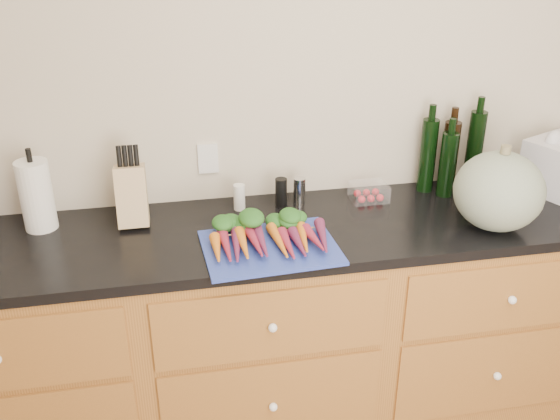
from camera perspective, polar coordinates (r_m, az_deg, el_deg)
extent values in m
cube|color=beige|center=(2.59, 6.63, 9.55)|extent=(4.10, 0.05, 2.60)
cube|color=brown|center=(2.69, 7.72, -10.13)|extent=(3.60, 0.60, 0.90)
cube|color=brown|center=(2.20, -0.75, -10.48)|extent=(0.82, 0.01, 0.28)
sphere|color=white|center=(2.19, -0.67, -10.72)|extent=(0.03, 0.03, 0.03)
cube|color=brown|center=(2.43, -0.70, -17.31)|extent=(0.82, 0.01, 0.38)
sphere|color=white|center=(2.42, -0.63, -17.57)|extent=(0.03, 0.03, 0.03)
cube|color=brown|center=(2.49, 20.29, -7.52)|extent=(0.82, 0.01, 0.28)
sphere|color=white|center=(2.48, 20.47, -7.71)|extent=(0.03, 0.03, 0.03)
cube|color=brown|center=(2.70, 19.09, -13.93)|extent=(0.82, 0.01, 0.38)
sphere|color=white|center=(2.69, 19.26, -14.14)|extent=(0.03, 0.03, 0.03)
cube|color=black|center=(2.45, 8.37, -1.20)|extent=(3.64, 0.62, 0.04)
cube|color=#273CA1|center=(2.20, -0.93, -3.44)|extent=(0.49, 0.38, 0.01)
cone|color=orange|center=(2.15, -5.75, -3.51)|extent=(0.04, 0.20, 0.04)
cone|color=maroon|center=(2.15, -4.92, -3.44)|extent=(0.04, 0.20, 0.04)
cone|color=#6A2147|center=(2.15, -4.09, -3.37)|extent=(0.04, 0.20, 0.04)
cone|color=orange|center=(2.16, -3.26, -3.30)|extent=(0.04, 0.20, 0.04)
cone|color=maroon|center=(2.16, -2.43, -3.22)|extent=(0.04, 0.20, 0.04)
cone|color=#6A2147|center=(2.17, -1.61, -3.15)|extent=(0.04, 0.20, 0.04)
ellipsoid|color=#1C4617|center=(2.28, -4.16, -1.36)|extent=(0.20, 0.12, 0.06)
cone|color=orange|center=(2.17, -0.08, -3.01)|extent=(0.04, 0.20, 0.04)
cone|color=maroon|center=(2.18, 0.73, -2.93)|extent=(0.04, 0.20, 0.04)
cone|color=#6A2147|center=(2.19, 1.54, -2.85)|extent=(0.04, 0.20, 0.04)
cone|color=orange|center=(2.19, 2.34, -2.78)|extent=(0.04, 0.20, 0.04)
cone|color=maroon|center=(2.20, 3.14, -2.70)|extent=(0.04, 0.20, 0.04)
cone|color=#6A2147|center=(2.21, 3.93, -2.63)|extent=(0.04, 0.20, 0.04)
ellipsoid|color=#1C4617|center=(2.31, 1.15, -0.90)|extent=(0.20, 0.12, 0.06)
ellipsoid|color=slate|center=(2.42, 19.37, 1.63)|extent=(0.33, 0.33, 0.29)
cylinder|color=white|center=(2.45, -21.38, 1.24)|extent=(0.12, 0.12, 0.27)
cube|color=tan|center=(2.40, -13.40, 1.29)|extent=(0.11, 0.11, 0.23)
cylinder|color=white|center=(2.47, -3.74, 1.18)|extent=(0.05, 0.05, 0.10)
cylinder|color=black|center=(2.49, 0.10, 1.62)|extent=(0.05, 0.05, 0.12)
cylinder|color=silver|center=(2.51, 1.77, 1.72)|extent=(0.05, 0.05, 0.11)
cube|color=white|center=(2.58, 8.13, 1.65)|extent=(0.15, 0.12, 0.07)
cylinder|color=black|center=(2.67, 13.35, 4.87)|extent=(0.07, 0.07, 0.31)
cylinder|color=black|center=(2.73, 15.25, 4.85)|extent=(0.07, 0.07, 0.29)
cylinder|color=black|center=(2.76, 17.34, 5.27)|extent=(0.07, 0.07, 0.33)
cylinder|color=black|center=(2.65, 15.06, 4.03)|extent=(0.07, 0.07, 0.27)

